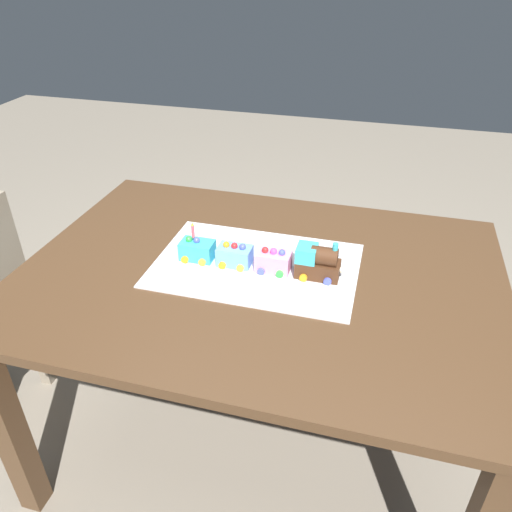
% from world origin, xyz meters
% --- Properties ---
extents(ground_plane, '(8.00, 8.00, 0.00)m').
position_xyz_m(ground_plane, '(0.00, 0.00, 0.00)').
color(ground_plane, gray).
extents(dining_table, '(1.40, 1.00, 0.74)m').
position_xyz_m(dining_table, '(0.00, 0.00, 0.63)').
color(dining_table, '#4C331E').
rests_on(dining_table, ground).
extents(cake_board, '(0.60, 0.40, 0.00)m').
position_xyz_m(cake_board, '(0.02, -0.02, 0.74)').
color(cake_board, silver).
rests_on(cake_board, dining_table).
extents(cake_locomotive, '(0.14, 0.08, 0.12)m').
position_xyz_m(cake_locomotive, '(-0.17, -0.01, 0.79)').
color(cake_locomotive, '#472816').
rests_on(cake_locomotive, cake_board).
extents(cake_car_flatbed_bubblegum, '(0.10, 0.08, 0.07)m').
position_xyz_m(cake_car_flatbed_bubblegum, '(-0.04, -0.01, 0.77)').
color(cake_car_flatbed_bubblegum, pink).
rests_on(cake_car_flatbed_bubblegum, cake_board).
extents(cake_car_tanker_sky_blue, '(0.10, 0.08, 0.07)m').
position_xyz_m(cake_car_tanker_sky_blue, '(0.08, -0.01, 0.77)').
color(cake_car_tanker_sky_blue, '#669EEA').
rests_on(cake_car_tanker_sky_blue, cake_board).
extents(cake_car_caboose_turquoise, '(0.10, 0.08, 0.07)m').
position_xyz_m(cake_car_caboose_turquoise, '(0.20, -0.01, 0.77)').
color(cake_car_caboose_turquoise, '#38B7C6').
rests_on(cake_car_caboose_turquoise, cake_board).
extents(birthday_candle, '(0.01, 0.01, 0.05)m').
position_xyz_m(birthday_candle, '(0.21, -0.01, 0.84)').
color(birthday_candle, '#F24C59').
rests_on(birthday_candle, cake_car_caboose_turquoise).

